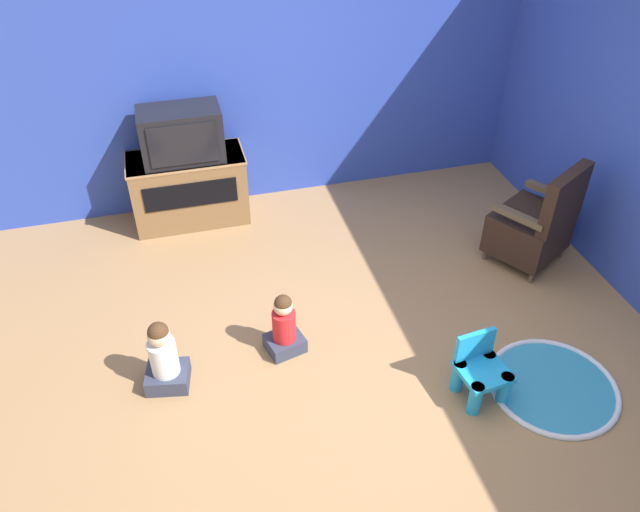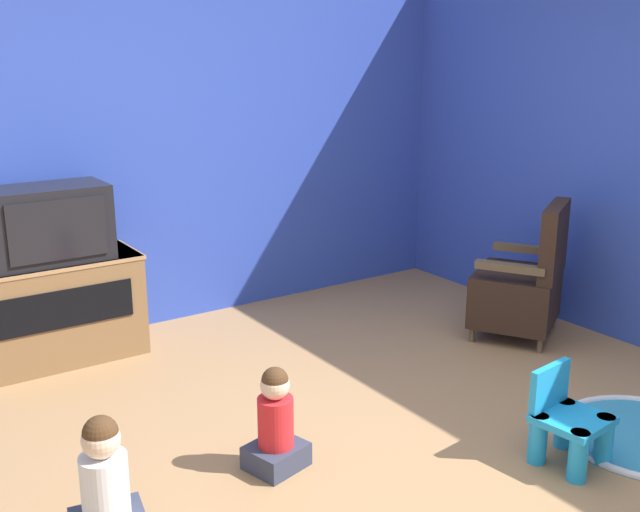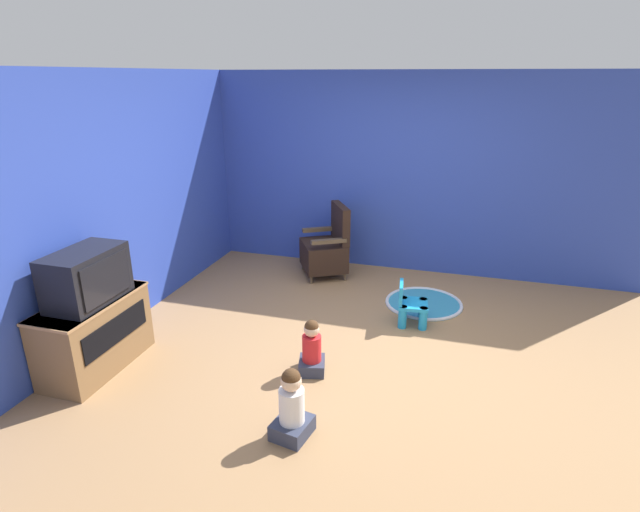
% 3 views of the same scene
% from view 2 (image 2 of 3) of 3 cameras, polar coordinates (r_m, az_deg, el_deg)
% --- Properties ---
extents(ground_plane, '(30.00, 30.00, 0.00)m').
position_cam_2_polar(ground_plane, '(3.72, 8.03, -15.40)').
color(ground_plane, '#9E754C').
extents(wall_back, '(5.26, 0.12, 2.56)m').
position_cam_2_polar(wall_back, '(5.27, -13.89, 8.25)').
color(wall_back, '#2D47B2').
rests_on(wall_back, ground_plane).
extents(tv_cabinet, '(1.04, 0.49, 0.65)m').
position_cam_2_polar(tv_cabinet, '(4.97, -19.46, -3.75)').
color(tv_cabinet, brown).
rests_on(tv_cabinet, ground_plane).
extents(television, '(0.69, 0.41, 0.46)m').
position_cam_2_polar(television, '(4.80, -19.97, 2.32)').
color(television, black).
rests_on(television, tv_cabinet).
extents(black_armchair, '(0.77, 0.75, 0.93)m').
position_cam_2_polar(black_armchair, '(5.23, 15.19, -2.17)').
color(black_armchair, brown).
rests_on(black_armchair, ground_plane).
extents(yellow_kid_chair, '(0.35, 0.33, 0.46)m').
position_cam_2_polar(yellow_kid_chair, '(3.81, 18.35, -12.14)').
color(yellow_kid_chair, '#1E99DB').
rests_on(yellow_kid_chair, ground_plane).
extents(child_watching_left, '(0.32, 0.30, 0.56)m').
position_cam_2_polar(child_watching_left, '(3.17, -16.04, -16.77)').
color(child_watching_left, '#33384C').
rests_on(child_watching_left, ground_plane).
extents(child_watching_center, '(0.30, 0.28, 0.51)m').
position_cam_2_polar(child_watching_center, '(3.57, -3.40, -12.71)').
color(child_watching_center, '#33384C').
rests_on(child_watching_center, ground_plane).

